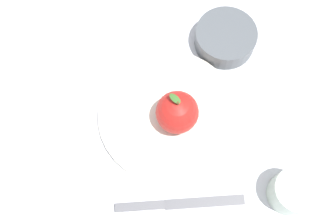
{
  "coord_description": "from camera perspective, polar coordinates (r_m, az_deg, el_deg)",
  "views": [
    {
      "loc": [
        -0.19,
        0.12,
        0.69
      ],
      "look_at": [
        0.01,
        -0.01,
        0.02
      ],
      "focal_mm": 40.88,
      "sensor_mm": 36.0,
      "label": 1
    }
  ],
  "objects": [
    {
      "name": "side_bowl",
      "position": [
        0.78,
        8.59,
        11.0
      ],
      "size": [
        0.12,
        0.12,
        0.04
      ],
      "color": "#4C5156",
      "rests_on": "ground_plane"
    },
    {
      "name": "ground_plane",
      "position": [
        0.72,
        -0.07,
        -1.46
      ],
      "size": [
        2.4,
        2.4,
        0.0
      ],
      "primitive_type": "plane",
      "color": "silver"
    },
    {
      "name": "cup",
      "position": [
        0.69,
        18.18,
        -11.2
      ],
      "size": [
        0.08,
        0.08,
        0.06
      ],
      "color": "#B2C6B2",
      "rests_on": "ground_plane"
    },
    {
      "name": "dinner_plate",
      "position": [
        0.72,
        -0.0,
        -0.32
      ],
      "size": [
        0.26,
        0.26,
        0.01
      ],
      "color": "silver",
      "rests_on": "ground_plane"
    },
    {
      "name": "apple",
      "position": [
        0.67,
        1.38,
        -0.04
      ],
      "size": [
        0.08,
        0.08,
        0.09
      ],
      "color": "#B21E19",
      "rests_on": "dinner_plate"
    },
    {
      "name": "knife",
      "position": [
        0.69,
        -0.01,
        -13.63
      ],
      "size": [
        0.12,
        0.21,
        0.01
      ],
      "color": "#59595E",
      "rests_on": "ground_plane"
    }
  ]
}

